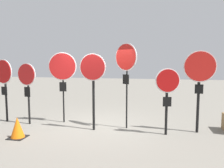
{
  "coord_description": "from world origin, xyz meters",
  "views": [
    {
      "loc": [
        1.94,
        -6.73,
        2.14
      ],
      "look_at": [
        0.59,
        0.0,
        1.42
      ],
      "focal_mm": 35.0,
      "sensor_mm": 36.0,
      "label": 1
    }
  ],
  "objects_px": {
    "stop_sign_1": "(27,80)",
    "traffic_cone_0": "(17,128)",
    "stop_sign_5": "(167,89)",
    "stop_sign_6": "(200,75)",
    "stop_sign_3": "(93,75)",
    "stop_sign_4": "(126,63)",
    "stop_sign_0": "(4,78)",
    "stop_sign_2": "(63,70)"
  },
  "relations": [
    {
      "from": "stop_sign_4",
      "to": "stop_sign_1",
      "type": "bearing_deg",
      "value": -143.31
    },
    {
      "from": "stop_sign_0",
      "to": "stop_sign_5",
      "type": "distance_m",
      "value": 5.53
    },
    {
      "from": "stop_sign_6",
      "to": "stop_sign_5",
      "type": "bearing_deg",
      "value": -155.56
    },
    {
      "from": "stop_sign_1",
      "to": "traffic_cone_0",
      "type": "relative_size",
      "value": 3.52
    },
    {
      "from": "stop_sign_0",
      "to": "stop_sign_4",
      "type": "relative_size",
      "value": 0.82
    },
    {
      "from": "stop_sign_1",
      "to": "stop_sign_6",
      "type": "height_order",
      "value": "stop_sign_6"
    },
    {
      "from": "stop_sign_3",
      "to": "stop_sign_1",
      "type": "bearing_deg",
      "value": 177.56
    },
    {
      "from": "stop_sign_0",
      "to": "traffic_cone_0",
      "type": "bearing_deg",
      "value": -28.82
    },
    {
      "from": "stop_sign_2",
      "to": "stop_sign_4",
      "type": "relative_size",
      "value": 0.91
    },
    {
      "from": "stop_sign_4",
      "to": "traffic_cone_0",
      "type": "distance_m",
      "value": 3.67
    },
    {
      "from": "stop_sign_0",
      "to": "stop_sign_1",
      "type": "relative_size",
      "value": 1.06
    },
    {
      "from": "stop_sign_3",
      "to": "traffic_cone_0",
      "type": "distance_m",
      "value": 2.59
    },
    {
      "from": "traffic_cone_0",
      "to": "stop_sign_4",
      "type": "bearing_deg",
      "value": 27.04
    },
    {
      "from": "stop_sign_0",
      "to": "stop_sign_1",
      "type": "xyz_separation_m",
      "value": [
        0.96,
        -0.12,
        -0.07
      ]
    },
    {
      "from": "stop_sign_5",
      "to": "traffic_cone_0",
      "type": "bearing_deg",
      "value": -176.25
    },
    {
      "from": "stop_sign_1",
      "to": "stop_sign_6",
      "type": "distance_m",
      "value": 5.48
    },
    {
      "from": "stop_sign_2",
      "to": "traffic_cone_0",
      "type": "bearing_deg",
      "value": -122.22
    },
    {
      "from": "stop_sign_1",
      "to": "stop_sign_5",
      "type": "height_order",
      "value": "stop_sign_1"
    },
    {
      "from": "stop_sign_1",
      "to": "stop_sign_3",
      "type": "distance_m",
      "value": 2.37
    },
    {
      "from": "stop_sign_6",
      "to": "traffic_cone_0",
      "type": "xyz_separation_m",
      "value": [
        -5.02,
        -1.44,
        -1.45
      ]
    },
    {
      "from": "stop_sign_1",
      "to": "stop_sign_6",
      "type": "relative_size",
      "value": 0.85
    },
    {
      "from": "stop_sign_1",
      "to": "stop_sign_6",
      "type": "xyz_separation_m",
      "value": [
        5.48,
        0.18,
        0.24
      ]
    },
    {
      "from": "stop_sign_4",
      "to": "stop_sign_5",
      "type": "height_order",
      "value": "stop_sign_4"
    },
    {
      "from": "stop_sign_5",
      "to": "traffic_cone_0",
      "type": "height_order",
      "value": "stop_sign_5"
    },
    {
      "from": "stop_sign_5",
      "to": "stop_sign_2",
      "type": "bearing_deg",
      "value": 158.79
    },
    {
      "from": "stop_sign_0",
      "to": "traffic_cone_0",
      "type": "height_order",
      "value": "stop_sign_0"
    },
    {
      "from": "stop_sign_0",
      "to": "stop_sign_4",
      "type": "bearing_deg",
      "value": 16.35
    },
    {
      "from": "stop_sign_6",
      "to": "traffic_cone_0",
      "type": "distance_m",
      "value": 5.42
    },
    {
      "from": "stop_sign_1",
      "to": "stop_sign_3",
      "type": "bearing_deg",
      "value": 6.63
    },
    {
      "from": "stop_sign_2",
      "to": "stop_sign_5",
      "type": "xyz_separation_m",
      "value": [
        3.47,
        -0.65,
        -0.48
      ]
    },
    {
      "from": "stop_sign_2",
      "to": "traffic_cone_0",
      "type": "distance_m",
      "value": 2.38
    },
    {
      "from": "stop_sign_5",
      "to": "stop_sign_1",
      "type": "bearing_deg",
      "value": 166.71
    },
    {
      "from": "stop_sign_4",
      "to": "traffic_cone_0",
      "type": "xyz_separation_m",
      "value": [
        -2.85,
        -1.45,
        -1.79
      ]
    },
    {
      "from": "stop_sign_3",
      "to": "traffic_cone_0",
      "type": "xyz_separation_m",
      "value": [
        -1.89,
        -1.07,
        -1.42
      ]
    },
    {
      "from": "stop_sign_3",
      "to": "stop_sign_4",
      "type": "relative_size",
      "value": 0.88
    },
    {
      "from": "stop_sign_2",
      "to": "traffic_cone_0",
      "type": "height_order",
      "value": "stop_sign_2"
    },
    {
      "from": "stop_sign_4",
      "to": "traffic_cone_0",
      "type": "height_order",
      "value": "stop_sign_4"
    },
    {
      "from": "stop_sign_0",
      "to": "stop_sign_6",
      "type": "bearing_deg",
      "value": 15.86
    },
    {
      "from": "stop_sign_3",
      "to": "stop_sign_6",
      "type": "relative_size",
      "value": 0.97
    },
    {
      "from": "stop_sign_2",
      "to": "stop_sign_3",
      "type": "xyz_separation_m",
      "value": [
        1.26,
        -0.63,
        -0.13
      ]
    },
    {
      "from": "stop_sign_4",
      "to": "stop_sign_3",
      "type": "bearing_deg",
      "value": -124.55
    },
    {
      "from": "stop_sign_0",
      "to": "stop_sign_2",
      "type": "xyz_separation_m",
      "value": [
        2.05,
        0.32,
        0.27
      ]
    }
  ]
}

